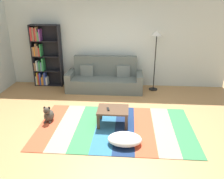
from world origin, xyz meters
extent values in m
plane|color=#B27F4C|center=(0.00, 0.00, 0.00)|extent=(14.00, 14.00, 0.00)
cube|color=silver|center=(0.00, 2.55, 1.35)|extent=(6.80, 0.10, 2.70)
cube|color=#C64C2D|center=(-1.30, -0.23, 0.01)|extent=(0.42, 2.01, 0.01)
cube|color=tan|center=(-0.88, -0.23, 0.01)|extent=(0.42, 2.01, 0.01)
cube|color=#387F4C|center=(-0.46, -0.23, 0.01)|extent=(0.42, 2.01, 0.01)
cube|color=teal|center=(-0.05, -0.23, 0.01)|extent=(0.42, 2.01, 0.01)
cube|color=navy|center=(0.37, -0.23, 0.01)|extent=(0.42, 2.01, 0.01)
cube|color=#C64C2D|center=(0.79, -0.23, 0.01)|extent=(0.42, 2.01, 0.01)
cube|color=tan|center=(1.20, -0.23, 0.01)|extent=(0.42, 2.01, 0.01)
cube|color=#387F4C|center=(1.62, -0.23, 0.01)|extent=(0.42, 2.01, 0.01)
cube|color=#59605B|center=(-0.29, 1.95, 0.20)|extent=(1.90, 0.80, 0.40)
cube|color=#59605B|center=(-0.29, 2.25, 0.70)|extent=(1.90, 0.20, 0.60)
cube|color=#59605B|center=(-1.33, 1.95, 0.28)|extent=(0.18, 0.80, 0.56)
cube|color=#59605B|center=(0.75, 1.95, 0.28)|extent=(0.18, 0.80, 0.56)
cube|color=slate|center=(-0.84, 2.13, 0.56)|extent=(0.42, 0.19, 0.36)
cube|color=slate|center=(0.26, 2.13, 0.56)|extent=(0.42, 0.19, 0.36)
cube|color=black|center=(-2.55, 2.30, 0.95)|extent=(0.04, 0.28, 1.90)
cube|color=black|center=(-1.69, 2.30, 0.95)|extent=(0.04, 0.28, 1.90)
cube|color=black|center=(-2.12, 2.43, 0.95)|extent=(0.90, 0.01, 1.90)
cube|color=black|center=(-2.12, 2.30, 0.02)|extent=(0.86, 0.28, 0.02)
cube|color=black|center=(-2.12, 2.30, 0.48)|extent=(0.86, 0.28, 0.02)
cube|color=black|center=(-2.12, 2.30, 0.95)|extent=(0.86, 0.28, 0.02)
cube|color=black|center=(-2.12, 2.30, 1.42)|extent=(0.86, 0.28, 0.02)
cube|color=black|center=(-2.12, 2.30, 1.88)|extent=(0.86, 0.28, 0.02)
cube|color=silver|center=(-2.52, 2.27, 0.17)|extent=(0.04, 0.20, 0.28)
cube|color=gold|center=(-2.48, 2.25, 0.23)|extent=(0.03, 0.16, 0.40)
cube|color=red|center=(-2.44, 2.29, 0.21)|extent=(0.04, 0.24, 0.37)
cube|color=#334CB2|center=(-2.39, 2.26, 0.23)|extent=(0.04, 0.18, 0.39)
cube|color=orange|center=(-2.33, 2.28, 0.15)|extent=(0.05, 0.23, 0.25)
cube|color=#8C6647|center=(-2.28, 2.29, 0.20)|extent=(0.04, 0.24, 0.34)
cube|color=#334CB2|center=(-2.24, 2.27, 0.23)|extent=(0.05, 0.20, 0.41)
cube|color=silver|center=(-2.19, 2.27, 0.16)|extent=(0.05, 0.20, 0.25)
cube|color=#8C6647|center=(-2.51, 2.25, 0.62)|extent=(0.05, 0.16, 0.25)
cube|color=silver|center=(-2.46, 2.27, 0.65)|extent=(0.04, 0.20, 0.32)
cube|color=#668C99|center=(-2.41, 2.29, 0.63)|extent=(0.04, 0.25, 0.26)
cube|color=green|center=(-2.37, 2.30, 0.65)|extent=(0.04, 0.26, 0.31)
cube|color=#668C99|center=(-2.31, 2.30, 0.63)|extent=(0.05, 0.25, 0.27)
cube|color=green|center=(-2.26, 2.29, 0.69)|extent=(0.04, 0.23, 0.40)
cube|color=#8C6647|center=(-2.51, 2.27, 1.10)|extent=(0.05, 0.20, 0.28)
cube|color=orange|center=(-2.47, 2.29, 1.11)|extent=(0.03, 0.24, 0.29)
cube|color=#8C6647|center=(-2.42, 2.25, 1.15)|extent=(0.05, 0.16, 0.39)
cube|color=#8C6647|center=(-2.37, 2.30, 1.12)|extent=(0.04, 0.25, 0.32)
cube|color=red|center=(-2.32, 2.29, 1.09)|extent=(0.04, 0.23, 0.26)
cube|color=green|center=(-2.28, 2.29, 1.14)|extent=(0.03, 0.23, 0.37)
cube|color=red|center=(-2.51, 2.26, 1.62)|extent=(0.05, 0.18, 0.40)
cube|color=#8C6647|center=(-2.45, 2.29, 1.63)|extent=(0.05, 0.24, 0.40)
cube|color=red|center=(-2.39, 2.28, 1.61)|extent=(0.04, 0.22, 0.37)
cube|color=#8C6647|center=(-2.34, 2.25, 1.63)|extent=(0.05, 0.17, 0.41)
cube|color=green|center=(-2.30, 2.28, 1.56)|extent=(0.03, 0.22, 0.27)
cube|color=purple|center=(-2.26, 2.28, 1.60)|extent=(0.04, 0.22, 0.35)
cube|color=#513826|center=(0.10, -0.09, 0.36)|extent=(0.67, 0.54, 0.04)
cube|color=#513826|center=(-0.19, -0.32, 0.18)|extent=(0.06, 0.06, 0.33)
cube|color=#513826|center=(0.40, -0.32, 0.18)|extent=(0.06, 0.06, 0.33)
cube|color=#513826|center=(-0.19, 0.14, 0.18)|extent=(0.06, 0.06, 0.33)
cube|color=#513826|center=(0.40, 0.14, 0.18)|extent=(0.06, 0.06, 0.33)
ellipsoid|color=white|center=(0.38, -0.83, 0.11)|extent=(0.65, 0.48, 0.20)
ellipsoid|color=#473D33|center=(-1.36, -0.03, 0.13)|extent=(0.22, 0.30, 0.26)
sphere|color=#473D33|center=(-1.36, -0.14, 0.30)|extent=(0.15, 0.15, 0.15)
ellipsoid|color=black|center=(-1.36, -0.20, 0.29)|extent=(0.06, 0.07, 0.05)
ellipsoid|color=black|center=(-1.41, -0.12, 0.36)|extent=(0.05, 0.04, 0.08)
ellipsoid|color=black|center=(-1.31, -0.12, 0.36)|extent=(0.05, 0.04, 0.08)
sphere|color=#473D33|center=(-1.42, -0.17, 0.03)|extent=(0.06, 0.06, 0.06)
sphere|color=#473D33|center=(-1.30, -0.17, 0.03)|extent=(0.06, 0.06, 0.06)
cylinder|color=black|center=(1.19, 2.13, 0.01)|extent=(0.26, 0.26, 0.02)
cylinder|color=black|center=(1.19, 2.13, 0.83)|extent=(0.03, 0.03, 1.62)
cone|color=white|center=(1.19, 2.13, 1.71)|extent=(0.32, 0.32, 0.14)
cube|color=black|center=(0.00, -0.12, 0.39)|extent=(0.08, 0.16, 0.02)
camera|label=1|loc=(0.43, -4.63, 2.61)|focal=37.30mm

